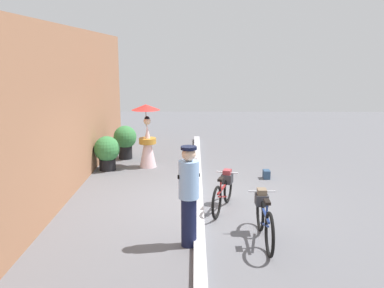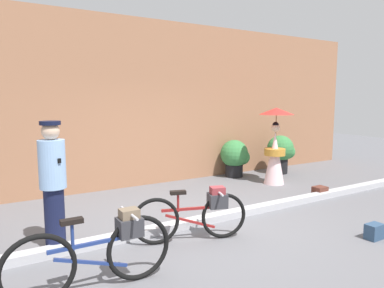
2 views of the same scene
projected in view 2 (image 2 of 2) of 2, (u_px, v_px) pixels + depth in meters
name	position (u px, v px, depth m)	size (l,w,h in m)	color
ground_plane	(202.00, 224.00, 5.71)	(30.00, 30.00, 0.00)	slate
building_wall	(130.00, 103.00, 8.10)	(14.00, 0.40, 3.82)	#9E6B4C
sidewalk_curb	(202.00, 220.00, 5.70)	(14.00, 0.20, 0.12)	#B2B2B7
bicycle_near_officer	(100.00, 250.00, 3.69)	(1.77, 0.48, 0.83)	black
bicycle_far_side	(197.00, 213.00, 5.00)	(1.60, 0.62, 0.77)	black
person_officer	(53.00, 182.00, 4.62)	(0.34, 0.37, 1.73)	#141938
person_with_parasol	(275.00, 146.00, 8.34)	(0.81, 0.81, 1.81)	silver
potted_plant_by_door	(235.00, 156.00, 9.13)	(0.73, 0.72, 0.96)	black
potted_plant_small	(281.00, 151.00, 9.56)	(0.73, 0.71, 1.04)	black
backpack_on_pavement	(320.00, 191.00, 7.32)	(0.27, 0.22, 0.21)	#592D23
backpack_spare	(374.00, 231.00, 5.08)	(0.25, 0.17, 0.22)	navy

